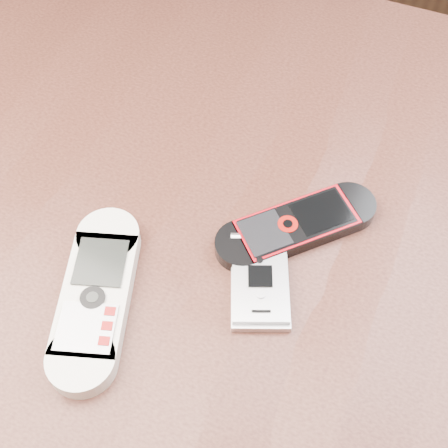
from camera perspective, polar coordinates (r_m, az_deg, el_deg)
ground at (r=1.29m, az=-0.22°, el=-19.18°), size 4.00×4.00×0.00m
table at (r=0.68m, az=-0.39°, el=-5.28°), size 1.20×0.80×0.75m
nokia_white at (r=0.56m, az=-11.63°, el=-6.44°), size 0.11×0.19×0.02m
nokia_black_red at (r=0.59m, az=6.65°, el=-0.13°), size 0.15×0.15×0.02m
motorola_razr at (r=0.56m, az=3.31°, el=-5.36°), size 0.09×0.11×0.02m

